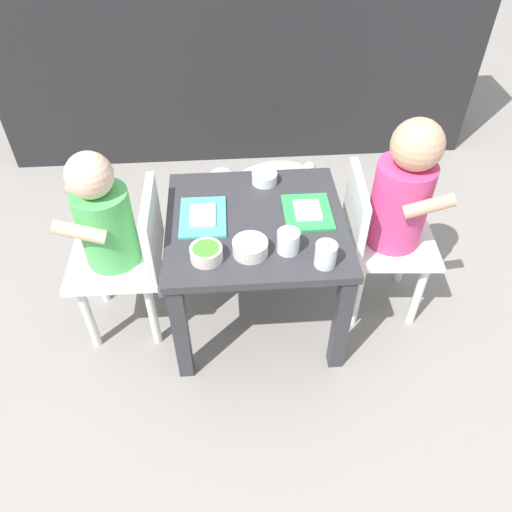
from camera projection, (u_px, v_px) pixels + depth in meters
name	position (u px, v px, depth m)	size (l,w,h in m)	color
ground_plane	(256.00, 312.00, 1.79)	(7.00, 7.00, 0.00)	gray
kitchen_cabinet_back	(237.00, 40.00, 2.25)	(2.16, 0.32, 1.04)	#232326
dining_table	(256.00, 240.00, 1.55)	(0.53, 0.51, 0.42)	#333338
seated_child_left	(111.00, 227.00, 1.48)	(0.28, 0.28, 0.67)	white
seated_child_right	(397.00, 201.00, 1.52)	(0.30, 0.30, 0.72)	white
dog	(263.00, 183.00, 2.04)	(0.46, 0.25, 0.28)	beige
food_tray_left	(203.00, 216.00, 1.50)	(0.14, 0.19, 0.02)	#4CC6BC
food_tray_right	(307.00, 212.00, 1.52)	(0.14, 0.17, 0.02)	green
water_cup_left	(288.00, 242.00, 1.38)	(0.06, 0.06, 0.06)	white
water_cup_right	(325.00, 256.00, 1.34)	(0.06, 0.06, 0.07)	white
cereal_bowl_left_side	(250.00, 247.00, 1.38)	(0.10, 0.10, 0.04)	silver
veggie_bowl_near	(206.00, 253.00, 1.36)	(0.09, 0.09, 0.04)	silver
cereal_bowl_right_side	(264.00, 177.00, 1.62)	(0.08, 0.08, 0.03)	white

